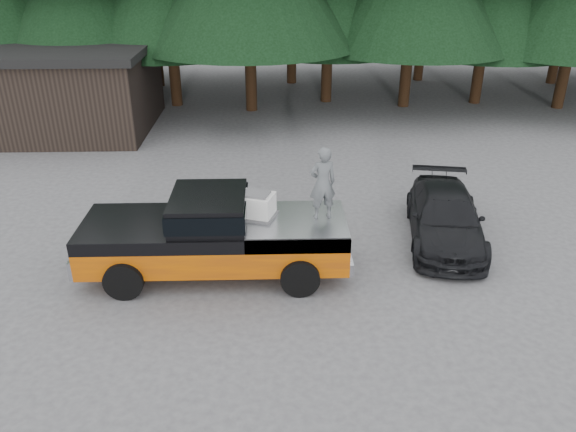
{
  "coord_description": "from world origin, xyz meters",
  "views": [
    {
      "loc": [
        -0.11,
        -10.46,
        6.78
      ],
      "look_at": [
        0.2,
        0.0,
        1.69
      ],
      "focal_mm": 35.0,
      "sensor_mm": 36.0,
      "label": 1
    }
  ],
  "objects_px": {
    "man_on_bed": "(323,183)",
    "parked_car": "(445,217)",
    "pickup_truck": "(216,246)",
    "utility_building": "(47,87)",
    "air_compressor": "(256,206)"
  },
  "relations": [
    {
      "from": "man_on_bed",
      "to": "parked_car",
      "type": "height_order",
      "value": "man_on_bed"
    },
    {
      "from": "pickup_truck",
      "to": "parked_car",
      "type": "bearing_deg",
      "value": 14.06
    },
    {
      "from": "man_on_bed",
      "to": "utility_building",
      "type": "relative_size",
      "value": 0.19
    },
    {
      "from": "pickup_truck",
      "to": "utility_building",
      "type": "distance_m",
      "value": 13.73
    },
    {
      "from": "pickup_truck",
      "to": "air_compressor",
      "type": "relative_size",
      "value": 8.13
    },
    {
      "from": "man_on_bed",
      "to": "parked_car",
      "type": "xyz_separation_m",
      "value": [
        3.23,
        1.36,
        -1.53
      ]
    },
    {
      "from": "pickup_truck",
      "to": "utility_building",
      "type": "relative_size",
      "value": 0.71
    },
    {
      "from": "parked_car",
      "to": "utility_building",
      "type": "xyz_separation_m",
      "value": [
        -13.2,
        9.99,
        1.05
      ]
    },
    {
      "from": "pickup_truck",
      "to": "parked_car",
      "type": "distance_m",
      "value": 5.77
    },
    {
      "from": "air_compressor",
      "to": "parked_car",
      "type": "bearing_deg",
      "value": 33.92
    },
    {
      "from": "man_on_bed",
      "to": "utility_building",
      "type": "height_order",
      "value": "utility_building"
    },
    {
      "from": "pickup_truck",
      "to": "air_compressor",
      "type": "bearing_deg",
      "value": 7.79
    },
    {
      "from": "parked_car",
      "to": "man_on_bed",
      "type": "bearing_deg",
      "value": -147.53
    },
    {
      "from": "parked_car",
      "to": "utility_building",
      "type": "height_order",
      "value": "utility_building"
    },
    {
      "from": "air_compressor",
      "to": "parked_car",
      "type": "relative_size",
      "value": 0.17
    }
  ]
}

